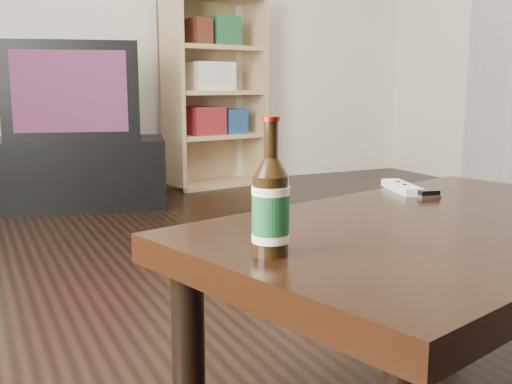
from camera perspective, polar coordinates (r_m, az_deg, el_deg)
name	(u,v)px	position (r m, az deg, el deg)	size (l,w,h in m)	color
floor	(363,322)	(2.09, 10.14, -12.13)	(5.00, 6.00, 0.01)	black
wall_back	(128,8)	(4.74, -12.08, 16.79)	(5.00, 0.02, 2.70)	silver
tv_stand	(79,173)	(4.07, -16.54, 1.79)	(1.10, 0.55, 0.44)	black
tv	(74,91)	(4.03, -16.92, 9.18)	(0.91, 0.69, 0.61)	black
bookshelf	(212,89)	(4.72, -4.26, 9.79)	(0.83, 0.49, 1.45)	tan
coffee_table	(443,245)	(1.50, 17.37, -4.83)	(1.40, 1.03, 0.47)	black
beer_bottle	(271,207)	(1.10, 1.41, -1.46)	(0.09, 0.09, 0.26)	black
phone	(421,191)	(1.79, 15.47, 0.05)	(0.08, 0.13, 0.02)	#B2B1B4
remote	(402,187)	(1.84, 13.71, 0.44)	(0.11, 0.21, 0.02)	silver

